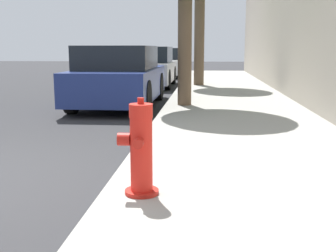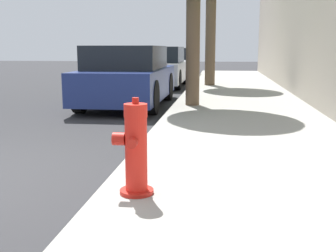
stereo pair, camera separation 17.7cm
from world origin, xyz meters
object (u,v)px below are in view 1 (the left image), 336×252
(parked_car_mid, at_px, (148,67))
(parked_car_far, at_px, (165,63))
(fire_hydrant, at_px, (141,150))
(parked_car_near, at_px, (119,77))

(parked_car_mid, relative_size, parked_car_far, 1.01)
(fire_hydrant, bearing_deg, parked_car_far, 94.83)
(parked_car_near, height_order, parked_car_mid, parked_car_near)
(fire_hydrant, xyz_separation_m, parked_car_near, (-1.48, 6.33, 0.19))
(parked_car_near, height_order, parked_car_far, parked_car_near)
(parked_car_near, relative_size, parked_car_far, 1.04)
(parked_car_far, bearing_deg, parked_car_mid, -90.69)
(fire_hydrant, bearing_deg, parked_car_mid, 97.41)
(fire_hydrant, distance_m, parked_car_far, 17.00)
(parked_car_mid, bearing_deg, parked_car_far, 89.31)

